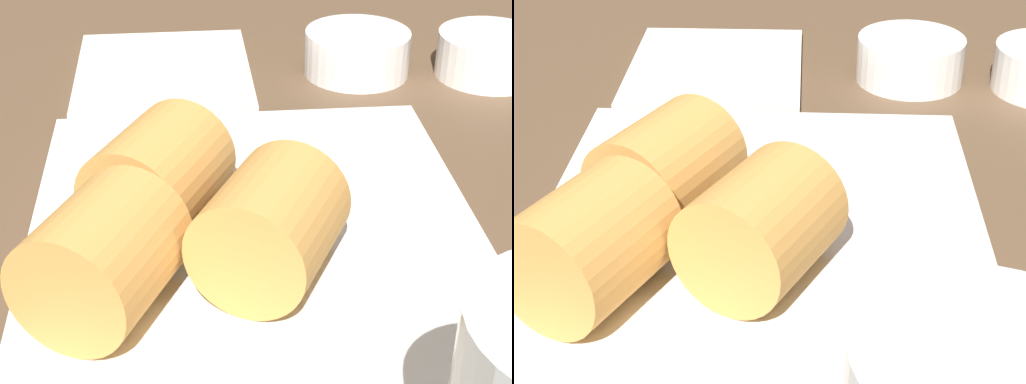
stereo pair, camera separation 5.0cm
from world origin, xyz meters
TOP-DOWN VIEW (x-y plane):
  - table_surface at (0.00, 0.00)cm, footprint 180.00×140.00cm
  - serving_plate at (-3.01, -2.27)cm, footprint 27.56×22.77cm
  - roll_front_left at (-4.38, -6.81)cm, footprint 8.23×7.89cm
  - roll_front_right at (0.62, -1.79)cm, footprint 8.25×7.92cm
  - roll_back_left at (2.38, -9.11)cm, footprint 8.18×7.83cm
  - dipping_bowl_near at (-25.88, 7.29)cm, footprint 7.73×7.73cm
  - napkin at (-26.74, -7.05)cm, footprint 15.12×12.89cm

SIDE VIEW (x-z plane):
  - table_surface at x=0.00cm, z-range 0.00..2.00cm
  - napkin at x=-26.74cm, z-range 2.00..2.60cm
  - serving_plate at x=-3.01cm, z-range 2.01..3.51cm
  - dipping_bowl_near at x=-25.88cm, z-range 2.14..5.40cm
  - roll_front_left at x=-4.38cm, z-range 3.50..9.13cm
  - roll_front_right at x=0.62cm, z-range 3.50..9.13cm
  - roll_back_left at x=2.38cm, z-range 3.50..9.13cm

